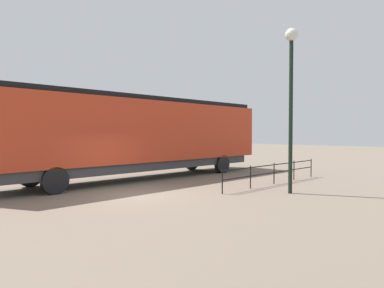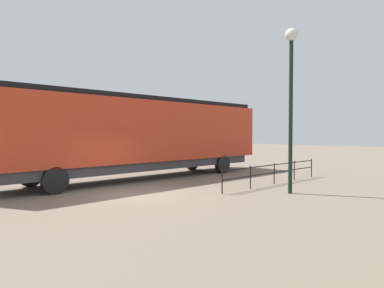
% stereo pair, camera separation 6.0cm
% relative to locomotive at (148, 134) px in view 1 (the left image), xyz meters
% --- Properties ---
extents(ground_plane, '(120.00, 120.00, 0.00)m').
position_rel_locomotive_xyz_m(ground_plane, '(3.82, -3.48, -2.42)').
color(ground_plane, '#756656').
extents(locomotive, '(2.96, 16.28, 4.34)m').
position_rel_locomotive_xyz_m(locomotive, '(0.00, 0.00, 0.00)').
color(locomotive, red).
rests_on(locomotive, ground_plane).
extents(lamp_post, '(0.52, 0.52, 6.65)m').
position_rel_locomotive_xyz_m(lamp_post, '(7.92, 1.13, 2.21)').
color(lamp_post, black).
rests_on(lamp_post, ground_plane).
extents(platform_fence, '(0.05, 7.80, 1.01)m').
position_rel_locomotive_xyz_m(platform_fence, '(6.06, 2.93, -1.76)').
color(platform_fence, black).
rests_on(platform_fence, ground_plane).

